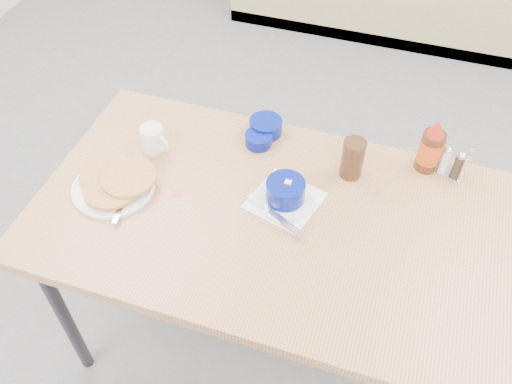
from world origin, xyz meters
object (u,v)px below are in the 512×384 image
(butter_bowl, at_px, (259,139))
(dining_table, at_px, (270,227))
(grits_setting, at_px, (285,194))
(syrup_bottle, at_px, (431,148))
(pancake_plate, at_px, (115,184))
(amber_tumbler, at_px, (353,158))
(creamer_bowl, at_px, (266,127))
(coffee_mug, at_px, (153,139))
(condiment_caddy, at_px, (451,163))

(butter_bowl, bearing_deg, dining_table, -65.39)
(dining_table, height_order, grits_setting, grits_setting)
(syrup_bottle, bearing_deg, pancake_plate, -156.40)
(dining_table, height_order, butter_bowl, butter_bowl)
(butter_bowl, relative_size, amber_tumbler, 0.69)
(creamer_bowl, bearing_deg, pancake_plate, -132.75)
(coffee_mug, bearing_deg, condiment_caddy, 11.65)
(coffee_mug, height_order, syrup_bottle, syrup_bottle)
(dining_table, relative_size, butter_bowl, 15.40)
(butter_bowl, relative_size, condiment_caddy, 0.81)
(dining_table, xyz_separation_m, amber_tumbler, (0.19, 0.24, 0.13))
(coffee_mug, height_order, condiment_caddy, condiment_caddy)
(coffee_mug, relative_size, creamer_bowl, 0.98)
(coffee_mug, bearing_deg, grits_setting, -10.67)
(dining_table, xyz_separation_m, syrup_bottle, (0.41, 0.34, 0.14))
(coffee_mug, relative_size, butter_bowl, 1.19)
(condiment_caddy, distance_m, syrup_bottle, 0.08)
(coffee_mug, distance_m, butter_bowl, 0.34)
(butter_bowl, xyz_separation_m, amber_tumbler, (0.32, -0.04, 0.05))
(pancake_plate, relative_size, creamer_bowl, 2.35)
(pancake_plate, distance_m, amber_tumbler, 0.73)
(butter_bowl, bearing_deg, coffee_mug, -158.01)
(grits_setting, bearing_deg, pancake_plate, -167.78)
(coffee_mug, height_order, grits_setting, coffee_mug)
(coffee_mug, distance_m, grits_setting, 0.48)
(condiment_caddy, bearing_deg, grits_setting, -133.72)
(grits_setting, height_order, amber_tumbler, amber_tumbler)
(condiment_caddy, bearing_deg, creamer_bowl, -165.21)
(dining_table, distance_m, condiment_caddy, 0.60)
(grits_setting, distance_m, syrup_bottle, 0.48)
(pancake_plate, bearing_deg, condiment_caddy, 21.99)
(butter_bowl, bearing_deg, creamer_bowl, 86.03)
(coffee_mug, relative_size, syrup_bottle, 0.58)
(dining_table, distance_m, pancake_plate, 0.49)
(dining_table, relative_size, condiment_caddy, 12.49)
(grits_setting, xyz_separation_m, amber_tumbler, (0.16, 0.18, 0.03))
(coffee_mug, xyz_separation_m, amber_tumbler, (0.63, 0.09, 0.02))
(pancake_plate, bearing_deg, grits_setting, 12.22)
(creamer_bowl, bearing_deg, grits_setting, -61.98)
(amber_tumbler, xyz_separation_m, syrup_bottle, (0.22, 0.10, 0.01))
(syrup_bottle, bearing_deg, condiment_caddy, 0.00)
(amber_tumbler, bearing_deg, coffee_mug, -172.11)
(dining_table, relative_size, amber_tumbler, 10.56)
(coffee_mug, distance_m, amber_tumbler, 0.64)
(grits_setting, xyz_separation_m, butter_bowl, (-0.15, 0.22, -0.01))
(condiment_caddy, xyz_separation_m, syrup_bottle, (-0.07, 0.00, 0.04))
(coffee_mug, distance_m, condiment_caddy, 0.95)
(dining_table, xyz_separation_m, condiment_caddy, (0.48, 0.34, 0.10))
(condiment_caddy, bearing_deg, dining_table, -130.06)
(pancake_plate, relative_size, grits_setting, 1.04)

